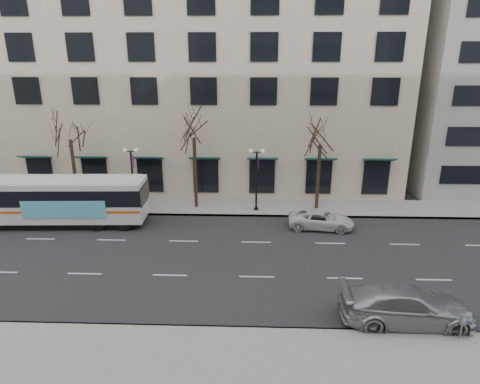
{
  "coord_description": "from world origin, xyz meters",
  "views": [
    {
      "loc": [
        4.74,
        -22.59,
        11.77
      ],
      "look_at": [
        3.92,
        1.06,
        4.0
      ],
      "focal_mm": 30.0,
      "sensor_mm": 36.0,
      "label": 1
    }
  ],
  "objects_px": {
    "tree_far_mid": "(194,126)",
    "pay_station": "(463,322)",
    "tree_far_left": "(69,128)",
    "tree_far_right": "(321,133)",
    "silver_car": "(406,305)",
    "white_pickup": "(321,220)",
    "city_bus": "(57,200)",
    "lamp_post_right": "(257,177)",
    "lamp_post_left": "(133,176)"
  },
  "relations": [
    {
      "from": "lamp_post_right",
      "to": "white_pickup",
      "type": "xyz_separation_m",
      "value": [
        4.75,
        -3.25,
        -2.29
      ]
    },
    {
      "from": "tree_far_mid",
      "to": "pay_station",
      "type": "bearing_deg",
      "value": -49.59
    },
    {
      "from": "lamp_post_right",
      "to": "city_bus",
      "type": "xyz_separation_m",
      "value": [
        -14.8,
        -3.2,
        -0.99
      ]
    },
    {
      "from": "tree_far_left",
      "to": "lamp_post_right",
      "type": "height_order",
      "value": "tree_far_left"
    },
    {
      "from": "tree_far_mid",
      "to": "silver_car",
      "type": "height_order",
      "value": "tree_far_mid"
    },
    {
      "from": "city_bus",
      "to": "pay_station",
      "type": "distance_m",
      "value": 26.82
    },
    {
      "from": "tree_far_left",
      "to": "pay_station",
      "type": "xyz_separation_m",
      "value": [
        23.9,
        -16.33,
        -5.7
      ]
    },
    {
      "from": "tree_far_left",
      "to": "lamp_post_left",
      "type": "xyz_separation_m",
      "value": [
        5.01,
        -0.6,
        -3.75
      ]
    },
    {
      "from": "city_bus",
      "to": "silver_car",
      "type": "distance_m",
      "value": 24.49
    },
    {
      "from": "tree_far_mid",
      "to": "white_pickup",
      "type": "height_order",
      "value": "tree_far_mid"
    },
    {
      "from": "lamp_post_left",
      "to": "tree_far_left",
      "type": "bearing_deg",
      "value": 173.17
    },
    {
      "from": "tree_far_mid",
      "to": "city_bus",
      "type": "distance_m",
      "value": 11.61
    },
    {
      "from": "tree_far_left",
      "to": "silver_car",
      "type": "xyz_separation_m",
      "value": [
        21.96,
        -15.0,
        -5.81
      ]
    },
    {
      "from": "tree_far_mid",
      "to": "lamp_post_left",
      "type": "distance_m",
      "value": 6.4
    },
    {
      "from": "silver_car",
      "to": "white_pickup",
      "type": "distance_m",
      "value": 11.37
    },
    {
      "from": "city_bus",
      "to": "silver_car",
      "type": "height_order",
      "value": "city_bus"
    },
    {
      "from": "lamp_post_left",
      "to": "city_bus",
      "type": "height_order",
      "value": "lamp_post_left"
    },
    {
      "from": "tree_far_mid",
      "to": "pay_station",
      "type": "relative_size",
      "value": 7.28
    },
    {
      "from": "lamp_post_left",
      "to": "lamp_post_right",
      "type": "xyz_separation_m",
      "value": [
        10.0,
        0.0,
        0.0
      ]
    },
    {
      "from": "tree_far_left",
      "to": "white_pickup",
      "type": "distance_m",
      "value": 21.01
    },
    {
      "from": "tree_far_right",
      "to": "white_pickup",
      "type": "distance_m",
      "value": 6.94
    },
    {
      "from": "silver_car",
      "to": "pay_station",
      "type": "bearing_deg",
      "value": -123.32
    },
    {
      "from": "lamp_post_right",
      "to": "city_bus",
      "type": "distance_m",
      "value": 15.17
    },
    {
      "from": "city_bus",
      "to": "lamp_post_right",
      "type": "bearing_deg",
      "value": 9.72
    },
    {
      "from": "white_pickup",
      "to": "tree_far_left",
      "type": "bearing_deg",
      "value": 85.31
    },
    {
      "from": "lamp_post_left",
      "to": "white_pickup",
      "type": "bearing_deg",
      "value": -12.43
    },
    {
      "from": "silver_car",
      "to": "white_pickup",
      "type": "height_order",
      "value": "silver_car"
    },
    {
      "from": "tree_far_mid",
      "to": "white_pickup",
      "type": "distance_m",
      "value": 12.21
    },
    {
      "from": "tree_far_left",
      "to": "tree_far_right",
      "type": "distance_m",
      "value": 20.0
    },
    {
      "from": "tree_far_left",
      "to": "silver_car",
      "type": "bearing_deg",
      "value": -34.34
    },
    {
      "from": "lamp_post_left",
      "to": "white_pickup",
      "type": "distance_m",
      "value": 15.27
    },
    {
      "from": "city_bus",
      "to": "pay_station",
      "type": "bearing_deg",
      "value": -30.35
    },
    {
      "from": "lamp_post_right",
      "to": "city_bus",
      "type": "bearing_deg",
      "value": -167.81
    },
    {
      "from": "lamp_post_right",
      "to": "pay_station",
      "type": "relative_size",
      "value": 4.44
    },
    {
      "from": "lamp_post_right",
      "to": "silver_car",
      "type": "height_order",
      "value": "lamp_post_right"
    },
    {
      "from": "tree_far_mid",
      "to": "city_bus",
      "type": "relative_size",
      "value": 0.64
    },
    {
      "from": "tree_far_left",
      "to": "city_bus",
      "type": "relative_size",
      "value": 0.63
    },
    {
      "from": "tree_far_right",
      "to": "lamp_post_left",
      "type": "distance_m",
      "value": 15.4
    },
    {
      "from": "city_bus",
      "to": "white_pickup",
      "type": "relative_size",
      "value": 2.81
    },
    {
      "from": "lamp_post_right",
      "to": "silver_car",
      "type": "bearing_deg",
      "value": -64.24
    },
    {
      "from": "city_bus",
      "to": "pay_station",
      "type": "relative_size",
      "value": 11.31
    },
    {
      "from": "white_pickup",
      "to": "pay_station",
      "type": "xyz_separation_m",
      "value": [
        4.15,
        -12.48,
        0.34
      ]
    },
    {
      "from": "tree_far_left",
      "to": "tree_far_right",
      "type": "xyz_separation_m",
      "value": [
        20.0,
        0.0,
        -0.28
      ]
    },
    {
      "from": "tree_far_mid",
      "to": "tree_far_right",
      "type": "height_order",
      "value": "tree_far_mid"
    },
    {
      "from": "tree_far_mid",
      "to": "lamp_post_right",
      "type": "distance_m",
      "value": 6.41
    },
    {
      "from": "tree_far_right",
      "to": "white_pickup",
      "type": "relative_size",
      "value": 1.7
    },
    {
      "from": "tree_far_mid",
      "to": "pay_station",
      "type": "distance_m",
      "value": 22.24
    },
    {
      "from": "lamp_post_right",
      "to": "white_pickup",
      "type": "bearing_deg",
      "value": -34.41
    },
    {
      "from": "tree_far_right",
      "to": "pay_station",
      "type": "bearing_deg",
      "value": -76.56
    },
    {
      "from": "pay_station",
      "to": "silver_car",
      "type": "bearing_deg",
      "value": 148.72
    }
  ]
}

